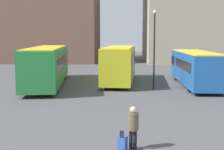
{
  "coord_description": "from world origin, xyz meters",
  "views": [
    {
      "loc": [
        -0.03,
        -8.16,
        4.07
      ],
      "look_at": [
        -0.65,
        12.98,
        1.49
      ],
      "focal_mm": 50.0,
      "sensor_mm": 36.0,
      "label": 1
    }
  ],
  "objects_px": {
    "traveler": "(133,124)",
    "lamp_post_1": "(154,44)",
    "bus_0": "(48,64)",
    "bus_2": "(196,67)",
    "suitcase": "(123,145)",
    "bus_1": "(120,63)"
  },
  "relations": [
    {
      "from": "bus_2",
      "to": "suitcase",
      "type": "bearing_deg",
      "value": 159.27
    },
    {
      "from": "bus_2",
      "to": "suitcase",
      "type": "relative_size",
      "value": 12.56
    },
    {
      "from": "bus_0",
      "to": "traveler",
      "type": "distance_m",
      "value": 16.6
    },
    {
      "from": "bus_0",
      "to": "bus_1",
      "type": "bearing_deg",
      "value": -81.69
    },
    {
      "from": "bus_1",
      "to": "lamp_post_1",
      "type": "bearing_deg",
      "value": -137.56
    },
    {
      "from": "bus_1",
      "to": "lamp_post_1",
      "type": "relative_size",
      "value": 1.55
    },
    {
      "from": "traveler",
      "to": "lamp_post_1",
      "type": "xyz_separation_m",
      "value": [
        2.12,
        13.3,
        2.62
      ]
    },
    {
      "from": "lamp_post_1",
      "to": "bus_2",
      "type": "bearing_deg",
      "value": 28.6
    },
    {
      "from": "suitcase",
      "to": "lamp_post_1",
      "type": "distance_m",
      "value": 14.27
    },
    {
      "from": "traveler",
      "to": "bus_1",
      "type": "bearing_deg",
      "value": 19.35
    },
    {
      "from": "bus_0",
      "to": "suitcase",
      "type": "distance_m",
      "value": 16.83
    },
    {
      "from": "traveler",
      "to": "lamp_post_1",
      "type": "relative_size",
      "value": 0.26
    },
    {
      "from": "lamp_post_1",
      "to": "bus_1",
      "type": "bearing_deg",
      "value": 128.07
    },
    {
      "from": "bus_2",
      "to": "traveler",
      "type": "xyz_separation_m",
      "value": [
        -5.84,
        -15.33,
        -0.61
      ]
    },
    {
      "from": "bus_0",
      "to": "traveler",
      "type": "height_order",
      "value": "bus_0"
    },
    {
      "from": "bus_1",
      "to": "traveler",
      "type": "distance_m",
      "value": 16.77
    },
    {
      "from": "bus_2",
      "to": "suitcase",
      "type": "xyz_separation_m",
      "value": [
        -6.21,
        -15.69,
        -1.26
      ]
    },
    {
      "from": "traveler",
      "to": "lamp_post_1",
      "type": "distance_m",
      "value": 13.73
    },
    {
      "from": "suitcase",
      "to": "lamp_post_1",
      "type": "bearing_deg",
      "value": 7.04
    },
    {
      "from": "bus_0",
      "to": "bus_2",
      "type": "distance_m",
      "value": 12.51
    },
    {
      "from": "bus_0",
      "to": "suitcase",
      "type": "bearing_deg",
      "value": -163.97
    },
    {
      "from": "bus_0",
      "to": "suitcase",
      "type": "xyz_separation_m",
      "value": [
        6.29,
        -15.54,
        -1.47
      ]
    }
  ]
}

